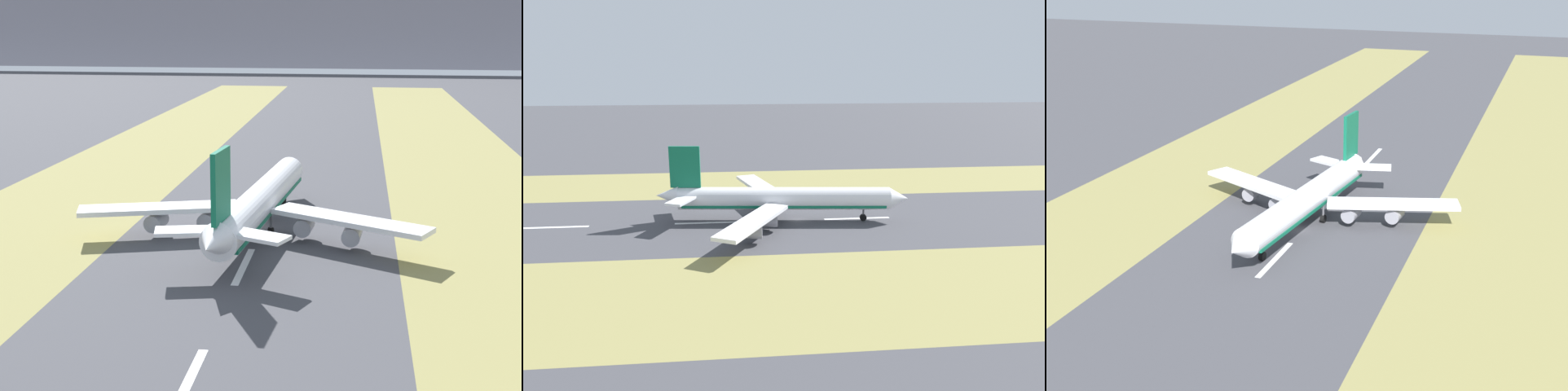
% 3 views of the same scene
% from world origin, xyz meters
% --- Properties ---
extents(ground_plane, '(800.00, 800.00, 0.00)m').
position_xyz_m(ground_plane, '(0.00, 0.00, 0.00)').
color(ground_plane, '#424247').
extents(grass_median_west, '(40.00, 600.00, 0.01)m').
position_xyz_m(grass_median_west, '(-45.00, 0.00, 0.00)').
color(grass_median_west, olive).
rests_on(grass_median_west, ground).
extents(grass_median_east, '(40.00, 600.00, 0.01)m').
position_xyz_m(grass_median_east, '(45.00, 0.00, 0.00)').
color(grass_median_east, olive).
rests_on(grass_median_east, ground).
extents(centreline_dash_near, '(1.20, 18.00, 0.01)m').
position_xyz_m(centreline_dash_near, '(0.00, -63.56, 0.01)').
color(centreline_dash_near, silver).
rests_on(centreline_dash_near, ground).
extents(centreline_dash_mid, '(1.20, 18.00, 0.01)m').
position_xyz_m(centreline_dash_mid, '(0.00, -23.56, 0.01)').
color(centreline_dash_mid, silver).
rests_on(centreline_dash_mid, ground).
extents(centreline_dash_far, '(1.20, 18.00, 0.01)m').
position_xyz_m(centreline_dash_far, '(0.00, 16.44, 0.01)').
color(centreline_dash_far, silver).
rests_on(centreline_dash_far, ground).
extents(airplane_main_jet, '(63.82, 67.22, 20.20)m').
position_xyz_m(airplane_main_jet, '(-0.09, -5.45, 6.02)').
color(airplane_main_jet, white).
rests_on(airplane_main_jet, ground).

